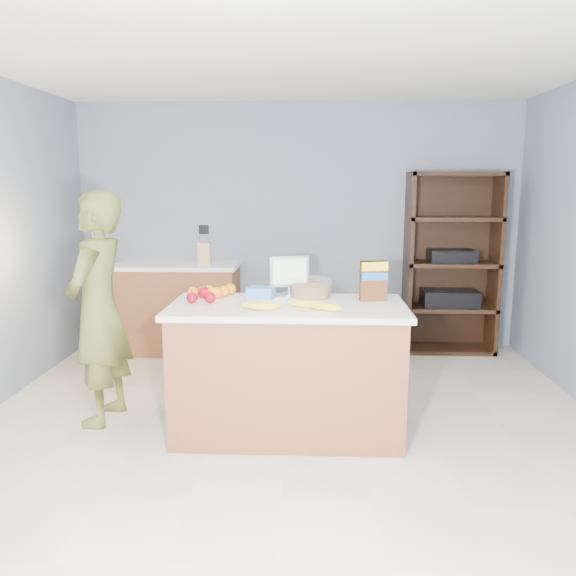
{
  "coord_description": "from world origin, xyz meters",
  "views": [
    {
      "loc": [
        0.16,
        -3.32,
        1.68
      ],
      "look_at": [
        0.0,
        0.35,
        1.0
      ],
      "focal_mm": 35.0,
      "sensor_mm": 36.0,
      "label": 1
    }
  ],
  "objects_px": {
    "counter_peninsula": "(288,374)",
    "tv": "(289,273)",
    "shelving_unit": "(450,266)",
    "cereal_box": "(373,278)",
    "person": "(99,309)"
  },
  "relations": [
    {
      "from": "counter_peninsula",
      "to": "tv",
      "type": "height_order",
      "value": "tv"
    },
    {
      "from": "shelving_unit",
      "to": "cereal_box",
      "type": "distance_m",
      "value": 2.15
    },
    {
      "from": "counter_peninsula",
      "to": "cereal_box",
      "type": "distance_m",
      "value": 0.87
    },
    {
      "from": "person",
      "to": "tv",
      "type": "distance_m",
      "value": 1.36
    },
    {
      "from": "counter_peninsula",
      "to": "shelving_unit",
      "type": "bearing_deg",
      "value": 52.89
    },
    {
      "from": "person",
      "to": "tv",
      "type": "relative_size",
      "value": 5.82
    },
    {
      "from": "shelving_unit",
      "to": "tv",
      "type": "bearing_deg",
      "value": -131.84
    },
    {
      "from": "counter_peninsula",
      "to": "cereal_box",
      "type": "relative_size",
      "value": 5.76
    },
    {
      "from": "shelving_unit",
      "to": "tv",
      "type": "xyz_separation_m",
      "value": [
        -1.55,
        -1.73,
        0.19
      ]
    },
    {
      "from": "counter_peninsula",
      "to": "cereal_box",
      "type": "xyz_separation_m",
      "value": [
        0.58,
        0.14,
        0.64
      ]
    },
    {
      "from": "tv",
      "to": "person",
      "type": "bearing_deg",
      "value": -172.97
    },
    {
      "from": "counter_peninsula",
      "to": "person",
      "type": "distance_m",
      "value": 1.4
    },
    {
      "from": "cereal_box",
      "to": "counter_peninsula",
      "type": "bearing_deg",
      "value": -166.32
    },
    {
      "from": "person",
      "to": "cereal_box",
      "type": "bearing_deg",
      "value": 94.64
    },
    {
      "from": "shelving_unit",
      "to": "person",
      "type": "bearing_deg",
      "value": -146.65
    }
  ]
}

